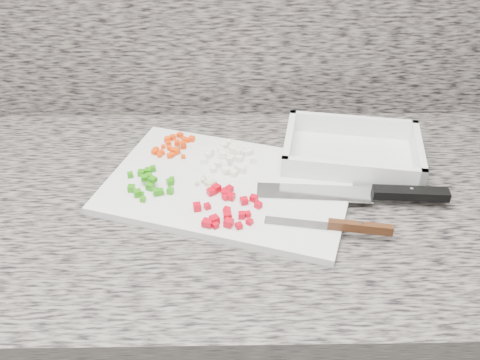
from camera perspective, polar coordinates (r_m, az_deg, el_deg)
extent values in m
cube|color=silver|center=(1.29, -6.53, -18.36)|extent=(3.92, 0.62, 0.86)
cube|color=#68625B|center=(0.97, -8.31, -2.53)|extent=(3.96, 0.64, 0.04)
cube|color=silver|center=(0.95, -1.22, -0.62)|extent=(0.49, 0.40, 0.01)
cube|color=#E93B05|center=(1.05, -7.53, 3.42)|extent=(0.01, 0.01, 0.01)
cube|color=#E93B05|center=(1.03, -7.19, 2.71)|extent=(0.01, 0.01, 0.01)
cube|color=#E93B05|center=(1.08, -6.42, 4.80)|extent=(0.01, 0.01, 0.01)
cube|color=#E93B05|center=(1.02, -7.54, 2.60)|extent=(0.01, 0.01, 0.01)
cube|color=#E93B05|center=(1.07, -7.74, 4.30)|extent=(0.01, 0.01, 0.01)
cube|color=#E93B05|center=(1.04, -9.09, 2.98)|extent=(0.01, 0.01, 0.01)
cube|color=#E93B05|center=(1.03, -8.39, 2.94)|extent=(0.01, 0.01, 0.01)
cube|color=#E93B05|center=(1.03, -8.59, 2.66)|extent=(0.01, 0.01, 0.01)
cube|color=#E93B05|center=(1.04, -6.15, 3.86)|extent=(0.01, 0.01, 0.01)
cube|color=#E93B05|center=(1.05, -6.04, 3.67)|extent=(0.01, 0.01, 0.01)
cube|color=#E93B05|center=(1.07, -5.60, 4.26)|extent=(0.01, 0.01, 0.01)
cube|color=#E93B05|center=(1.07, -5.93, 4.32)|extent=(0.01, 0.01, 0.01)
cube|color=#E93B05|center=(1.08, -7.24, 4.53)|extent=(0.01, 0.01, 0.01)
cube|color=#E93B05|center=(1.07, -5.16, 4.40)|extent=(0.01, 0.01, 0.01)
cube|color=#E93B05|center=(1.08, -7.10, 4.63)|extent=(0.01, 0.01, 0.01)
cube|color=#E93B05|center=(1.04, -6.72, 3.97)|extent=(0.01, 0.01, 0.01)
cube|color=#E93B05|center=(1.04, -9.09, 3.00)|extent=(0.01, 0.01, 0.01)
cube|color=#E93B05|center=(1.06, -7.62, 3.90)|extent=(0.01, 0.01, 0.01)
cube|color=#E93B05|center=(1.03, -7.11, 3.12)|extent=(0.01, 0.01, 0.01)
cube|color=#E93B05|center=(1.03, -6.79, 3.08)|extent=(0.02, 0.02, 0.01)
cube|color=#E93B05|center=(1.02, -6.08, 2.52)|extent=(0.01, 0.01, 0.01)
cube|color=#E93B05|center=(1.05, -8.96, 3.27)|extent=(0.01, 0.01, 0.01)
cube|color=#E93B05|center=(1.05, -8.19, 3.54)|extent=(0.01, 0.01, 0.01)
cube|color=#E93B05|center=(1.04, -8.85, 2.96)|extent=(0.01, 0.01, 0.01)
cube|color=white|center=(1.02, 0.62, 2.95)|extent=(0.01, 0.01, 0.01)
cube|color=white|center=(1.02, -3.30, 3.01)|extent=(0.02, 0.02, 0.01)
cube|color=white|center=(1.00, -3.89, 2.07)|extent=(0.01, 0.01, 0.01)
cube|color=white|center=(1.03, 0.99, 3.11)|extent=(0.02, 0.02, 0.01)
cube|color=white|center=(1.03, -0.64, 3.44)|extent=(0.01, 0.01, 0.01)
cube|color=white|center=(0.98, -2.93, 1.35)|extent=(0.01, 0.01, 0.01)
cube|color=white|center=(1.00, -0.08, 2.35)|extent=(0.02, 0.02, 0.01)
cube|color=white|center=(0.99, -2.42, 1.74)|extent=(0.02, 0.02, 0.01)
cube|color=white|center=(1.04, -1.71, 3.64)|extent=(0.02, 0.02, 0.01)
cube|color=white|center=(0.99, -1.15, 2.23)|extent=(0.01, 0.01, 0.01)
cube|color=white|center=(1.02, -3.38, 3.00)|extent=(0.01, 0.01, 0.01)
cube|color=white|center=(0.98, -0.27, 1.41)|extent=(0.01, 0.01, 0.01)
cube|color=white|center=(0.97, -1.51, 1.02)|extent=(0.02, 0.02, 0.01)
cube|color=white|center=(1.01, -0.21, 3.03)|extent=(0.01, 0.01, 0.01)
cube|color=white|center=(0.97, 0.19, 1.21)|extent=(0.02, 0.02, 0.01)
cube|color=white|center=(1.00, 1.38, 2.17)|extent=(0.01, 0.01, 0.01)
cube|color=white|center=(1.04, -0.94, 3.44)|extent=(0.01, 0.01, 0.01)
cube|color=white|center=(1.00, -1.04, 2.28)|extent=(0.02, 0.02, 0.01)
cube|color=white|center=(1.01, -0.07, 2.76)|extent=(0.01, 0.01, 0.01)
cube|color=white|center=(0.98, -2.86, 1.13)|extent=(0.01, 0.01, 0.01)
cube|color=white|center=(1.03, -0.69, 3.26)|extent=(0.02, 0.02, 0.01)
cube|color=white|center=(0.96, -0.67, 0.77)|extent=(0.02, 0.02, 0.01)
cube|color=white|center=(1.05, -1.36, 4.02)|extent=(0.01, 0.01, 0.01)
cube|color=white|center=(1.01, -1.89, 2.78)|extent=(0.01, 0.01, 0.01)
cube|color=white|center=(1.02, -3.42, 2.73)|extent=(0.02, 0.02, 0.01)
cube|color=white|center=(1.03, 0.81, 3.38)|extent=(0.02, 0.02, 0.01)
cube|color=white|center=(1.03, -1.86, 3.08)|extent=(0.01, 0.01, 0.01)
cube|color=white|center=(1.03, -2.05, 3.20)|extent=(0.01, 0.01, 0.01)
cube|color=#227F0B|center=(0.93, -8.50, -1.26)|extent=(0.01, 0.01, 0.01)
cube|color=#227F0B|center=(0.99, -9.27, 1.22)|extent=(0.01, 0.01, 0.01)
cube|color=#227F0B|center=(0.95, -10.16, 0.23)|extent=(0.01, 0.01, 0.01)
cube|color=#227F0B|center=(0.95, -9.31, 0.03)|extent=(0.02, 0.02, 0.01)
cube|color=#227F0B|center=(0.97, -9.72, 0.37)|extent=(0.01, 0.01, 0.01)
cube|color=#227F0B|center=(0.98, -10.49, 0.75)|extent=(0.01, 0.01, 0.01)
cube|color=#227F0B|center=(0.92, -10.32, -2.03)|extent=(0.01, 0.01, 0.01)
cube|color=#227F0B|center=(0.95, -11.50, -0.89)|extent=(0.01, 0.01, 0.01)
cube|color=#227F0B|center=(0.93, -10.89, -1.39)|extent=(0.02, 0.02, 0.01)
cube|color=#227F0B|center=(0.93, -10.84, -1.38)|extent=(0.01, 0.01, 0.01)
cube|color=#227F0B|center=(0.93, -8.90, -1.27)|extent=(0.02, 0.02, 0.01)
cube|color=#227F0B|center=(0.98, -11.64, 0.54)|extent=(0.01, 0.01, 0.01)
cube|color=#227F0B|center=(0.95, -7.47, -0.20)|extent=(0.02, 0.02, 0.01)
cube|color=#227F0B|center=(0.98, -9.76, 0.98)|extent=(0.01, 0.01, 0.01)
cube|color=#227F0B|center=(0.93, -10.51, -1.48)|extent=(0.01, 0.01, 0.01)
cube|color=#227F0B|center=(0.96, -7.28, 0.09)|extent=(0.01, 0.01, 0.01)
cube|color=#227F0B|center=(0.94, -9.57, -0.68)|extent=(0.02, 0.02, 0.01)
cube|color=#227F0B|center=(0.97, -10.20, 0.22)|extent=(0.01, 0.01, 0.01)
cube|color=#227F0B|center=(0.93, -7.45, -1.16)|extent=(0.01, 0.01, 0.01)
cube|color=red|center=(0.85, -3.41, -4.62)|extent=(0.02, 0.02, 0.01)
cube|color=red|center=(0.87, 0.83, -3.64)|extent=(0.01, 0.01, 0.01)
cube|color=red|center=(0.93, -2.54, -0.91)|extent=(0.02, 0.02, 0.01)
cube|color=red|center=(0.92, -1.68, -1.19)|extent=(0.01, 0.01, 0.01)
cube|color=red|center=(0.91, -0.96, -1.76)|extent=(0.02, 0.02, 0.01)
cube|color=red|center=(0.87, 0.18, -3.78)|extent=(0.01, 0.01, 0.01)
cube|color=red|center=(0.86, 1.02, -4.46)|extent=(0.01, 0.01, 0.01)
cube|color=red|center=(0.86, -3.60, -4.56)|extent=(0.02, 0.02, 0.01)
cube|color=red|center=(0.91, -1.55, -1.83)|extent=(0.01, 0.01, 0.01)
cube|color=red|center=(0.92, -1.53, -1.38)|extent=(0.01, 0.01, 0.01)
cube|color=red|center=(0.89, -4.60, -2.88)|extent=(0.01, 0.01, 0.01)
cube|color=red|center=(0.89, -3.51, -2.80)|extent=(0.01, 0.01, 0.01)
cube|color=red|center=(0.90, 1.56, -2.07)|extent=(0.01, 0.01, 0.01)
cube|color=red|center=(0.91, 1.45, -1.91)|extent=(0.01, 0.01, 0.01)
cube|color=red|center=(0.92, -3.11, -1.25)|extent=(0.02, 0.02, 0.01)
cube|color=red|center=(0.87, -1.36, -3.87)|extent=(0.02, 0.02, 0.01)
cube|color=red|center=(0.86, -2.75, -4.28)|extent=(0.02, 0.02, 0.01)
cube|color=red|center=(0.89, 1.96, -2.67)|extent=(0.01, 0.01, 0.01)
cube|color=red|center=(0.93, -1.14, -0.96)|extent=(0.02, 0.02, 0.01)
cube|color=red|center=(0.90, 0.43, -2.22)|extent=(0.02, 0.02, 0.01)
cube|color=red|center=(0.85, -2.65, -4.85)|extent=(0.01, 0.01, 0.01)
cube|color=red|center=(0.88, -1.41, -3.25)|extent=(0.01, 0.01, 0.01)
cube|color=red|center=(0.85, -0.13, -4.88)|extent=(0.01, 0.01, 0.01)
cube|color=red|center=(0.85, -1.22, -4.59)|extent=(0.02, 0.02, 0.01)
cube|color=beige|center=(0.96, -3.88, 0.24)|extent=(0.01, 0.01, 0.00)
cube|color=beige|center=(0.94, -2.83, -0.27)|extent=(0.01, 0.01, 0.01)
cube|color=beige|center=(0.93, -2.85, -0.94)|extent=(0.01, 0.01, 0.01)
cube|color=beige|center=(0.94, -4.61, -0.38)|extent=(0.01, 0.01, 0.01)
cube|color=beige|center=(0.94, -3.61, -0.31)|extent=(0.01, 0.01, 0.01)
cube|color=beige|center=(0.96, -3.91, 0.38)|extent=(0.01, 0.01, 0.00)
cube|color=beige|center=(0.93, -2.70, -1.11)|extent=(0.01, 0.01, 0.01)
cube|color=beige|center=(0.95, -3.95, -0.04)|extent=(0.01, 0.01, 0.01)
cube|color=beige|center=(0.93, -3.13, -0.78)|extent=(0.01, 0.01, 0.01)
cube|color=beige|center=(0.94, -3.23, -0.46)|extent=(0.01, 0.01, 0.01)
cube|color=silver|center=(0.93, 7.92, -1.35)|extent=(0.20, 0.06, 0.00)
cube|color=black|center=(0.96, 17.74, -1.36)|extent=(0.13, 0.03, 0.02)
cylinder|color=silver|center=(0.95, 17.83, -0.93)|extent=(0.01, 0.01, 0.00)
cube|color=silver|center=(0.86, 5.97, -4.65)|extent=(0.10, 0.04, 0.00)
cube|color=#482612|center=(0.86, 12.72, -4.94)|extent=(0.10, 0.03, 0.02)
cylinder|color=silver|center=(0.86, 12.79, -4.48)|extent=(0.01, 0.01, 0.00)
cube|color=silver|center=(1.05, 11.71, 2.18)|extent=(0.28, 0.22, 0.01)
cube|color=silver|center=(1.11, 11.88, 5.72)|extent=(0.25, 0.06, 0.04)
cube|color=silver|center=(0.96, 11.90, 0.72)|extent=(0.25, 0.06, 0.04)
cube|color=silver|center=(1.05, 18.44, 2.71)|extent=(0.04, 0.18, 0.04)
cube|color=silver|center=(1.03, 5.23, 4.05)|extent=(0.04, 0.18, 0.04)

